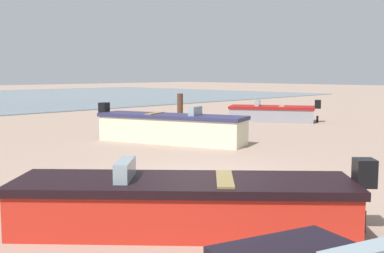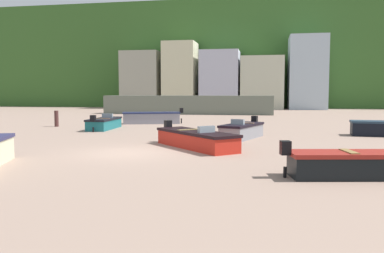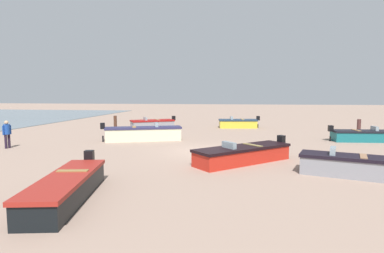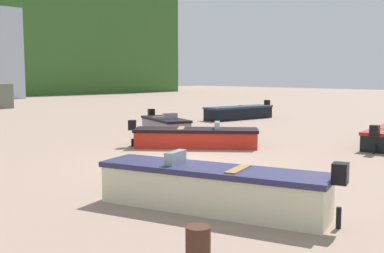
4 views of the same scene
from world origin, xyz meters
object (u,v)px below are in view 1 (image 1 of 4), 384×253
at_px(boat_cream_9, 171,128).
at_px(mooring_post_near_water, 180,109).
at_px(boat_grey_2, 272,113).
at_px(boat_red_7, 184,204).

bearing_deg(boat_cream_9, mooring_post_near_water, -156.82).
height_order(boat_grey_2, boat_red_7, boat_red_7).
relative_size(boat_grey_2, boat_cream_9, 0.79).
bearing_deg(boat_cream_9, boat_red_7, 28.85).
bearing_deg(mooring_post_near_water, boat_grey_2, 154.95).
height_order(boat_grey_2, boat_cream_9, boat_cream_9).
bearing_deg(boat_grey_2, mooring_post_near_water, 124.54).
bearing_deg(mooring_post_near_water, boat_red_7, 45.79).
distance_m(boat_cream_9, mooring_post_near_water, 5.30).
distance_m(boat_red_7, mooring_post_near_water, 14.10).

